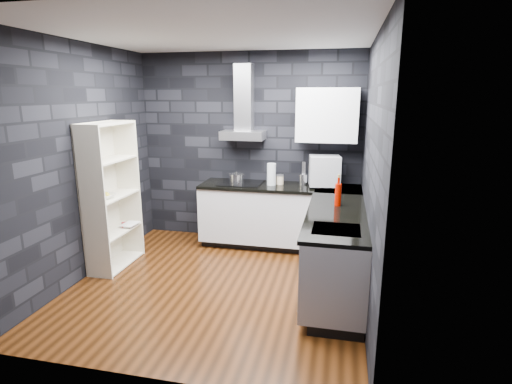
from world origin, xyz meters
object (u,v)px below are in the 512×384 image
(glass_vase, at_px, (271,174))
(appliance_garage, at_px, (324,171))
(storage_jar, at_px, (280,180))
(red_bottle, at_px, (338,195))
(utensil_crock, at_px, (303,179))
(pot, at_px, (236,179))
(fruit_bowl, at_px, (105,196))
(bookshelf, at_px, (112,196))

(glass_vase, bearing_deg, appliance_garage, 1.57)
(storage_jar, relative_size, red_bottle, 0.48)
(utensil_crock, bearing_deg, appliance_garage, -18.49)
(pot, xyz_separation_m, fruit_bowl, (-1.31, -1.15, -0.03))
(utensil_crock, relative_size, fruit_bowl, 0.62)
(storage_jar, distance_m, appliance_garage, 0.63)
(storage_jar, relative_size, bookshelf, 0.07)
(storage_jar, distance_m, fruit_bowl, 2.29)
(pot, xyz_separation_m, appliance_garage, (1.20, 0.06, 0.15))
(utensil_crock, distance_m, fruit_bowl, 2.58)
(pot, xyz_separation_m, utensil_crock, (0.91, 0.15, 0.00))
(pot, relative_size, glass_vase, 0.66)
(fruit_bowl, bearing_deg, utensil_crock, 30.26)
(utensil_crock, bearing_deg, pot, -170.53)
(glass_vase, distance_m, utensil_crock, 0.45)
(glass_vase, xyz_separation_m, appliance_garage, (0.72, 0.02, 0.07))
(pot, height_order, red_bottle, red_bottle)
(glass_vase, height_order, storage_jar, glass_vase)
(glass_vase, distance_m, storage_jar, 0.16)
(glass_vase, relative_size, appliance_garage, 0.76)
(fruit_bowl, bearing_deg, storage_jar, 33.22)
(appliance_garage, distance_m, fruit_bowl, 2.80)
(glass_vase, xyz_separation_m, bookshelf, (-1.80, -1.04, -0.15))
(pot, distance_m, red_bottle, 1.64)
(pot, relative_size, fruit_bowl, 0.84)
(glass_vase, height_order, appliance_garage, appliance_garage)
(fruit_bowl, bearing_deg, red_bottle, 6.45)
(fruit_bowl, bearing_deg, pot, 41.13)
(storage_jar, bearing_deg, pot, -170.08)
(glass_vase, bearing_deg, red_bottle, -43.83)
(pot, bearing_deg, utensil_crock, 9.47)
(bookshelf, bearing_deg, utensil_crock, 26.46)
(pot, height_order, fruit_bowl, pot)
(glass_vase, relative_size, bookshelf, 0.17)
(red_bottle, height_order, fruit_bowl, red_bottle)
(glass_vase, xyz_separation_m, fruit_bowl, (-1.80, -1.18, -0.11))
(pot, xyz_separation_m, storage_jar, (0.60, 0.10, -0.01))
(bookshelf, bearing_deg, fruit_bowl, -91.02)
(storage_jar, relative_size, fruit_bowl, 0.51)
(fruit_bowl, bearing_deg, bookshelf, 90.00)
(pot, bearing_deg, red_bottle, -30.94)
(storage_jar, distance_m, red_bottle, 1.24)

